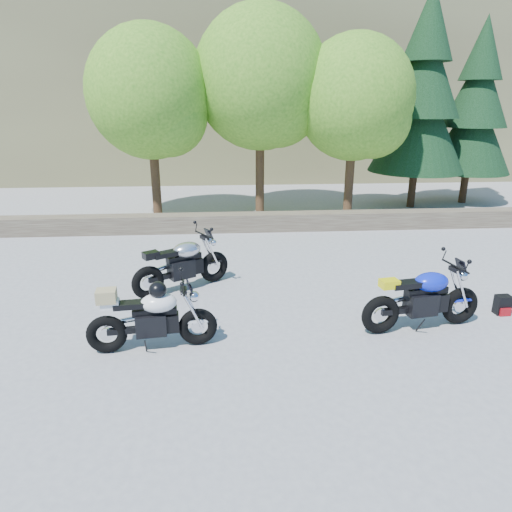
# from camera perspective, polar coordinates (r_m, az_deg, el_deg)

# --- Properties ---
(ground) EXTENTS (90.00, 90.00, 0.00)m
(ground) POSITION_cam_1_polar(r_m,az_deg,el_deg) (8.06, -0.92, -7.39)
(ground) COLOR gray
(ground) RESTS_ON ground
(stone_wall) EXTENTS (22.00, 0.55, 0.50)m
(stone_wall) POSITION_cam_1_polar(r_m,az_deg,el_deg) (13.15, -2.28, 4.24)
(stone_wall) COLOR #4B3E32
(stone_wall) RESTS_ON ground
(hillside) EXTENTS (80.00, 30.00, 15.00)m
(hillside) POSITION_cam_1_polar(r_m,az_deg,el_deg) (35.60, 1.53, 25.18)
(hillside) COLOR brown
(hillside) RESTS_ON ground
(tree_decid_left) EXTENTS (3.67, 3.67, 5.62)m
(tree_decid_left) POSITION_cam_1_polar(r_m,az_deg,el_deg) (14.50, -12.73, 18.69)
(tree_decid_left) COLOR #382314
(tree_decid_left) RESTS_ON ground
(tree_decid_mid) EXTENTS (4.08, 4.08, 6.24)m
(tree_decid_mid) POSITION_cam_1_polar(r_m,az_deg,el_deg) (14.82, 0.98, 20.68)
(tree_decid_mid) COLOR #382314
(tree_decid_mid) RESTS_ON ground
(tree_decid_right) EXTENTS (3.54, 3.54, 5.41)m
(tree_decid_right) POSITION_cam_1_polar(r_m,az_deg,el_deg) (14.74, 12.67, 18.16)
(tree_decid_right) COLOR #382314
(tree_decid_right) RESTS_ON ground
(conifer_near) EXTENTS (3.17, 3.17, 7.06)m
(conifer_near) POSITION_cam_1_polar(r_m,az_deg,el_deg) (16.77, 20.07, 18.17)
(conifer_near) COLOR #382314
(conifer_near) RESTS_ON ground
(conifer_far) EXTENTS (2.82, 2.82, 6.27)m
(conifer_far) POSITION_cam_1_polar(r_m,az_deg,el_deg) (18.28, 25.72, 16.16)
(conifer_far) COLOR #382314
(conifer_far) RESTS_ON ground
(silver_bike) EXTENTS (1.86, 1.26, 1.05)m
(silver_bike) POSITION_cam_1_polar(r_m,az_deg,el_deg) (9.04, -9.15, -1.11)
(silver_bike) COLOR black
(silver_bike) RESTS_ON ground
(white_bike) EXTENTS (1.94, 0.61, 1.07)m
(white_bike) POSITION_cam_1_polar(r_m,az_deg,el_deg) (7.00, -12.95, -7.40)
(white_bike) COLOR black
(white_bike) RESTS_ON ground
(blue_bike) EXTENTS (2.10, 0.67, 1.06)m
(blue_bike) POSITION_cam_1_polar(r_m,az_deg,el_deg) (7.90, 20.17, -5.10)
(blue_bike) COLOR black
(blue_bike) RESTS_ON ground
(backpack) EXTENTS (0.26, 0.23, 0.34)m
(backpack) POSITION_cam_1_polar(r_m,az_deg,el_deg) (9.13, 28.45, -5.42)
(backpack) COLOR black
(backpack) RESTS_ON ground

